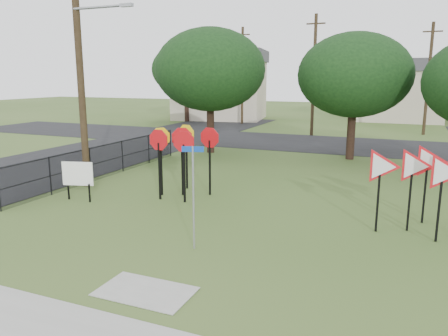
# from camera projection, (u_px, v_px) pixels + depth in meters

# --- Properties ---
(ground) EXTENTS (140.00, 140.00, 0.00)m
(ground) POSITION_uv_depth(u_px,v_px,m) (196.00, 251.00, 11.37)
(ground) COLOR #37531F
(street_left) EXTENTS (8.00, 50.00, 0.02)m
(street_left) POSITION_uv_depth(u_px,v_px,m) (86.00, 156.00, 24.96)
(street_left) COLOR black
(street_left) RESTS_ON ground
(street_far) EXTENTS (60.00, 8.00, 0.02)m
(street_far) POSITION_uv_depth(u_px,v_px,m) (329.00, 144.00, 29.40)
(street_far) COLOR black
(street_far) RESTS_ON ground
(curb_pad) EXTENTS (2.00, 1.20, 0.02)m
(curb_pad) POSITION_uv_depth(u_px,v_px,m) (145.00, 292.00, 9.21)
(curb_pad) COLOR gray
(curb_pad) RESTS_ON ground
(street_name_sign) EXTENTS (0.54, 0.21, 2.74)m
(street_name_sign) POSITION_uv_depth(u_px,v_px,m) (193.00, 190.00, 11.22)
(street_name_sign) COLOR #9B9DA3
(street_name_sign) RESTS_ON ground
(stop_sign_cluster) EXTENTS (2.35, 1.99, 2.62)m
(stop_sign_cluster) POSITION_uv_depth(u_px,v_px,m) (180.00, 146.00, 16.31)
(stop_sign_cluster) COLOR black
(stop_sign_cluster) RESTS_ON ground
(yield_sign_cluster) EXTENTS (3.21, 1.71, 2.51)m
(yield_sign_cluster) POSITION_uv_depth(u_px,v_px,m) (424.00, 171.00, 12.41)
(yield_sign_cluster) COLOR black
(yield_sign_cluster) RESTS_ON ground
(info_board) EXTENTS (1.13, 0.34, 1.45)m
(info_board) POSITION_uv_depth(u_px,v_px,m) (78.00, 175.00, 15.81)
(info_board) COLOR black
(info_board) RESTS_ON ground
(utility_pole_main) EXTENTS (3.55, 0.33, 10.00)m
(utility_pole_main) POSITION_uv_depth(u_px,v_px,m) (80.00, 57.00, 17.12)
(utility_pole_main) COLOR #3A2C1A
(utility_pole_main) RESTS_ON ground
(far_pole_a) EXTENTS (1.40, 0.24, 9.00)m
(far_pole_a) POSITION_uv_depth(u_px,v_px,m) (314.00, 75.00, 32.83)
(far_pole_a) COLOR #3A2C1A
(far_pole_a) RESTS_ON ground
(far_pole_b) EXTENTS (1.40, 0.24, 8.50)m
(far_pole_b) POSITION_uv_depth(u_px,v_px,m) (428.00, 78.00, 33.44)
(far_pole_b) COLOR #3A2C1A
(far_pole_b) RESTS_ON ground
(far_pole_c) EXTENTS (1.40, 0.24, 9.00)m
(far_pole_c) POSITION_uv_depth(u_px,v_px,m) (242.00, 75.00, 41.29)
(far_pole_c) COLOR #3A2C1A
(far_pole_c) RESTS_ON ground
(fence_run) EXTENTS (0.05, 11.55, 1.50)m
(fence_run) POSITION_uv_depth(u_px,v_px,m) (107.00, 160.00, 19.74)
(fence_run) COLOR black
(fence_run) RESTS_ON ground
(house_left) EXTENTS (10.58, 8.88, 7.20)m
(house_left) POSITION_uv_depth(u_px,v_px,m) (220.00, 85.00, 46.62)
(house_left) COLOR beige
(house_left) RESTS_ON ground
(house_mid) EXTENTS (8.40, 8.40, 6.20)m
(house_mid) POSITION_uv_depth(u_px,v_px,m) (402.00, 90.00, 45.27)
(house_mid) COLOR beige
(house_mid) RESTS_ON ground
(tree_near_left) EXTENTS (6.40, 6.40, 7.27)m
(tree_near_left) POSITION_uv_depth(u_px,v_px,m) (210.00, 70.00, 25.29)
(tree_near_left) COLOR black
(tree_near_left) RESTS_ON ground
(tree_near_mid) EXTENTS (6.00, 6.00, 6.80)m
(tree_near_mid) POSITION_uv_depth(u_px,v_px,m) (354.00, 75.00, 23.21)
(tree_near_mid) COLOR black
(tree_near_mid) RESTS_ON ground
(tree_far_left) EXTENTS (6.80, 6.80, 7.73)m
(tree_far_left) POSITION_uv_depth(u_px,v_px,m) (186.00, 70.00, 43.46)
(tree_far_left) COLOR black
(tree_far_left) RESTS_ON ground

